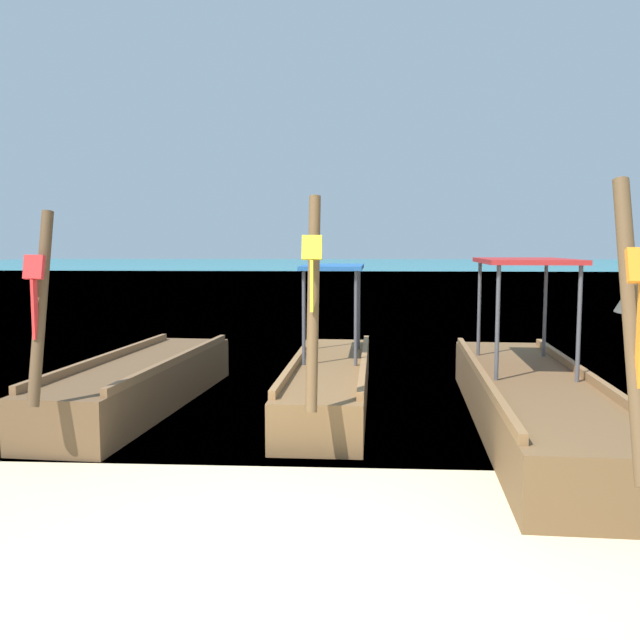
{
  "coord_description": "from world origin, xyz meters",
  "views": [
    {
      "loc": [
        0.55,
        -4.56,
        2.22
      ],
      "look_at": [
        0.0,
        4.42,
        1.29
      ],
      "focal_mm": 39.95,
      "sensor_mm": 36.0,
      "label": 1
    }
  ],
  "objects": [
    {
      "name": "sea_water",
      "position": [
        0.0,
        62.42,
        0.0
      ],
      "size": [
        120.0,
        120.0,
        0.0
      ],
      "primitive_type": "plane",
      "color": "#147A89",
      "rests_on": "ground"
    },
    {
      "name": "longtail_boat_orange_ribbon",
      "position": [
        2.62,
        4.09,
        0.38
      ],
      "size": [
        1.67,
        7.32,
        2.74
      ],
      "color": "brown",
      "rests_on": "ground"
    },
    {
      "name": "ground",
      "position": [
        0.0,
        0.0,
        0.0
      ],
      "size": [
        120.0,
        120.0,
        0.0
      ],
      "primitive_type": "plane",
      "color": "beige"
    },
    {
      "name": "longtail_boat_yellow_ribbon",
      "position": [
        0.09,
        5.35,
        0.36
      ],
      "size": [
        1.13,
        5.69,
        2.75
      ],
      "color": "brown",
      "rests_on": "ground"
    },
    {
      "name": "longtail_boat_red_ribbon",
      "position": [
        -2.52,
        4.99,
        0.34
      ],
      "size": [
        1.49,
        5.42,
        2.6
      ],
      "color": "brown",
      "rests_on": "ground"
    }
  ]
}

